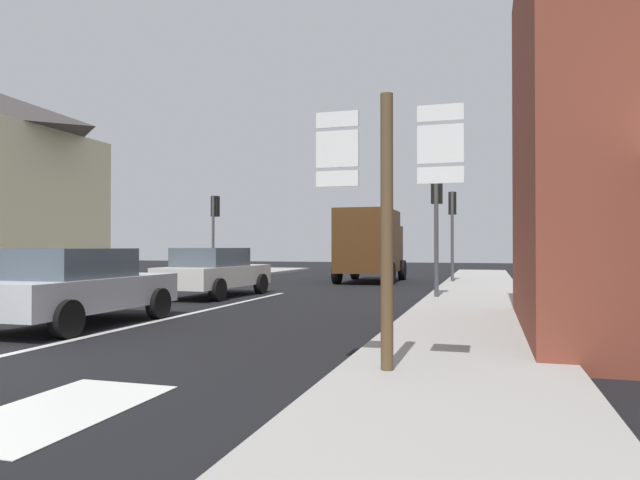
# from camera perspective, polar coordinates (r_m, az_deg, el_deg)

# --- Properties ---
(ground_plane) EXTENTS (80.00, 80.00, 0.00)m
(ground_plane) POSITION_cam_1_polar(r_m,az_deg,el_deg) (16.65, -6.23, -5.86)
(ground_plane) COLOR black
(sidewalk_right) EXTENTS (2.65, 44.00, 0.14)m
(sidewalk_right) POSITION_cam_1_polar(r_m,az_deg,el_deg) (13.39, 15.07, -6.80)
(sidewalk_right) COLOR #9E9B96
(sidewalk_right) RESTS_ON ground
(sidewalk_left) EXTENTS (2.65, 44.00, 0.14)m
(sidewalk_left) POSITION_cam_1_polar(r_m,az_deg,el_deg) (18.28, -26.70, -5.11)
(sidewalk_left) COLOR #9E9B96
(sidewalk_left) RESTS_ON ground
(lane_centre_stripe) EXTENTS (0.16, 12.00, 0.01)m
(lane_centre_stripe) POSITION_cam_1_polar(r_m,az_deg,el_deg) (13.07, -13.04, -7.24)
(lane_centre_stripe) COLOR silver
(lane_centre_stripe) RESTS_ON ground
(lane_turn_arrow) EXTENTS (1.20, 2.20, 0.01)m
(lane_turn_arrow) POSITION_cam_1_polar(r_m,az_deg,el_deg) (5.92, -24.87, -15.23)
(lane_turn_arrow) COLOR silver
(lane_turn_arrow) RESTS_ON ground
(sedan_near) EXTENTS (1.97, 4.20, 1.47)m
(sedan_near) POSITION_cam_1_polar(r_m,az_deg,el_deg) (11.74, -23.18, -4.24)
(sedan_near) COLOR #B7BABF
(sedan_near) RESTS_ON ground
(sedan_far) EXTENTS (2.16, 4.30, 1.47)m
(sedan_far) POSITION_cam_1_polar(r_m,az_deg,el_deg) (17.48, -10.54, -3.11)
(sedan_far) COLOR beige
(sedan_far) RESTS_ON ground
(delivery_truck) EXTENTS (2.52, 5.02, 3.05)m
(delivery_truck) POSITION_cam_1_polar(r_m,az_deg,el_deg) (24.47, 5.06, -0.34)
(delivery_truck) COLOR #4C2D14
(delivery_truck) RESTS_ON ground
(route_sign_post) EXTENTS (1.66, 0.14, 3.20)m
(route_sign_post) POSITION_cam_1_polar(r_m,az_deg,el_deg) (6.37, 6.72, 3.02)
(route_sign_post) COLOR brown
(route_sign_post) RESTS_ON ground
(traffic_light_far_left) EXTENTS (0.30, 0.49, 3.73)m
(traffic_light_far_left) POSITION_cam_1_polar(r_m,az_deg,el_deg) (25.27, -10.49, 2.17)
(traffic_light_far_left) COLOR #47474C
(traffic_light_far_left) RESTS_ON ground
(traffic_light_near_right) EXTENTS (0.30, 0.49, 3.60)m
(traffic_light_near_right) POSITION_cam_1_polar(r_m,az_deg,el_deg) (16.04, 11.59, 3.48)
(traffic_light_near_right) COLOR #47474C
(traffic_light_near_right) RESTS_ON ground
(traffic_light_far_right) EXTENTS (0.30, 0.49, 3.70)m
(traffic_light_far_right) POSITION_cam_1_polar(r_m,az_deg,el_deg) (23.36, 13.10, 2.36)
(traffic_light_far_right) COLOR #47474C
(traffic_light_far_right) RESTS_ON ground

